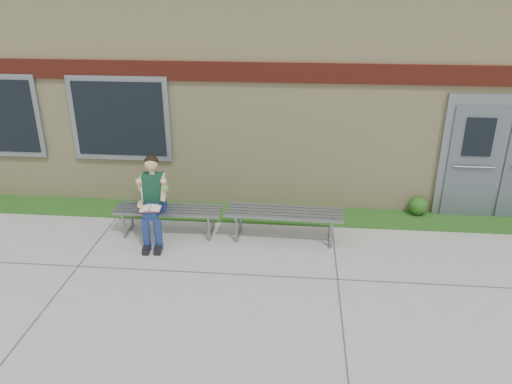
# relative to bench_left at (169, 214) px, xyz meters

# --- Properties ---
(ground) EXTENTS (80.00, 80.00, 0.00)m
(ground) POSITION_rel_bench_left_xyz_m (1.85, -1.71, -0.37)
(ground) COLOR #9E9E99
(ground) RESTS_ON ground
(grass_strip) EXTENTS (16.00, 0.80, 0.02)m
(grass_strip) POSITION_rel_bench_left_xyz_m (1.85, 0.89, -0.36)
(grass_strip) COLOR #134816
(grass_strip) RESTS_ON ground
(school_building) EXTENTS (16.20, 6.22, 4.20)m
(school_building) POSITION_rel_bench_left_xyz_m (1.85, 4.27, 1.73)
(school_building) COLOR beige
(school_building) RESTS_ON ground
(bench_left) EXTENTS (1.84, 0.53, 0.48)m
(bench_left) POSITION_rel_bench_left_xyz_m (0.00, 0.00, 0.00)
(bench_left) COLOR slate
(bench_left) RESTS_ON ground
(bench_right) EXTENTS (1.99, 0.61, 0.51)m
(bench_right) POSITION_rel_bench_left_xyz_m (2.00, -0.00, 0.03)
(bench_right) COLOR slate
(bench_right) RESTS_ON ground
(girl) EXTENTS (0.56, 0.90, 1.46)m
(girl) POSITION_rel_bench_left_xyz_m (-0.18, -0.22, 0.39)
(girl) COLOR navy
(girl) RESTS_ON ground
(shrub_mid) EXTENTS (0.31, 0.31, 0.31)m
(shrub_mid) POSITION_rel_bench_left_xyz_m (-0.70, 1.14, -0.19)
(shrub_mid) COLOR #134816
(shrub_mid) RESTS_ON grass_strip
(shrub_east) EXTENTS (0.35, 0.35, 0.35)m
(shrub_east) POSITION_rel_bench_left_xyz_m (4.48, 1.14, -0.17)
(shrub_east) COLOR #134816
(shrub_east) RESTS_ON grass_strip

